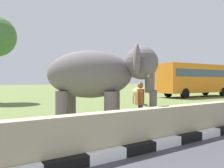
{
  "coord_description": "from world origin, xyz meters",
  "views": [
    {
      "loc": [
        -1.45,
        -0.21,
        1.7
      ],
      "look_at": [
        2.8,
        6.29,
        1.6
      ],
      "focal_mm": 35.5,
      "sensor_mm": 36.0,
      "label": 1
    }
  ],
  "objects": [
    {
      "name": "bus_orange",
      "position": [
        19.6,
        15.06,
        2.08
      ],
      "size": [
        9.67,
        3.03,
        3.5
      ],
      "color": "orange",
      "rests_on": "ground_plane"
    },
    {
      "name": "cow_near",
      "position": [
        9.01,
        12.4,
        0.87
      ],
      "size": [
        1.25,
        1.86,
        1.23
      ],
      "color": "tan",
      "rests_on": "ground_plane"
    },
    {
      "name": "barrier_parapet",
      "position": [
        2.0,
        4.04,
        0.5
      ],
      "size": [
        28.0,
        0.36,
        1.0
      ],
      "primitive_type": "cube",
      "color": "tan",
      "rests_on": "ground_plane"
    },
    {
      "name": "elephant",
      "position": [
        2.47,
        6.65,
        1.9
      ],
      "size": [
        3.89,
        3.76,
        2.92
      ],
      "color": "slate",
      "rests_on": "ground_plane"
    },
    {
      "name": "person_handler",
      "position": [
        4.04,
        6.22,
        0.93
      ],
      "size": [
        0.43,
        0.59,
        1.66
      ],
      "color": "navy",
      "rests_on": "ground_plane"
    }
  ]
}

